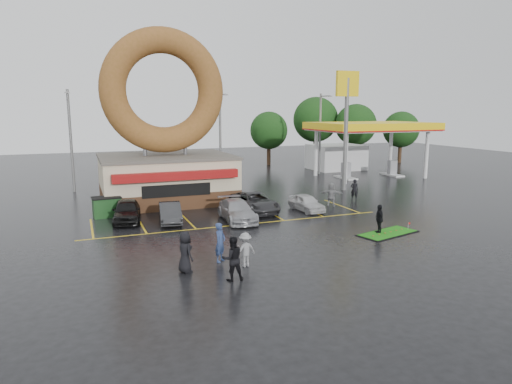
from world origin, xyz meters
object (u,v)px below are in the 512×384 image
object	(u,v)px
streetlight_right	(320,132)
car_grey	(255,202)
car_white	(306,203)
person_blue	(220,242)
shell_sign	(347,108)
car_black	(127,211)
streetlight_mid	(220,134)
putting_green	(388,233)
car_silver	(237,211)
dumpster	(107,207)
streetlight_left	(71,138)
person_cameraman	(379,219)
donut_shop	(165,145)
car_dgrey	(170,213)
gas_station	(355,141)

from	to	relation	value
streetlight_right	car_grey	bearing A→B (deg)	-132.19
car_white	person_blue	size ratio (longest dim) A/B	1.86
car_white	person_blue	bearing A→B (deg)	-140.50
shell_sign	car_black	size ratio (longest dim) A/B	2.47
streetlight_mid	putting_green	world-z (taller)	streetlight_mid
streetlight_right	car_silver	distance (m)	23.93
car_black	car_silver	distance (m)	7.25
streetlight_mid	dumpster	distance (m)	17.40
streetlight_left	person_cameraman	size ratio (longest dim) A/B	5.18
streetlight_mid	car_silver	distance (m)	17.34
donut_shop	car_white	bearing A→B (deg)	-40.67
donut_shop	car_grey	bearing A→B (deg)	-51.18
person_blue	putting_green	size ratio (longest dim) A/B	0.46
streetlight_mid	car_grey	size ratio (longest dim) A/B	1.78
streetlight_left	car_dgrey	size ratio (longest dim) A/B	2.32
shell_sign	dumpster	xyz separation A→B (m)	(-20.89, -3.09, -6.73)
car_black	car_grey	distance (m)	8.89
donut_shop	car_dgrey	size ratio (longest dim) A/B	3.48
streetlight_mid	shell_sign	bearing A→B (deg)	-44.73
streetlight_right	shell_sign	bearing A→B (deg)	-106.83
person_cameraman	dumpster	size ratio (longest dim) A/B	0.97
gas_station	car_black	bearing A→B (deg)	-152.37
car_dgrey	person_cameraman	bearing A→B (deg)	-25.78
car_grey	putting_green	distance (m)	9.93
gas_station	streetlight_left	size ratio (longest dim) A/B	1.52
streetlight_right	dumpster	distance (m)	27.52
streetlight_right	car_white	distance (m)	19.83
streetlight_left	streetlight_mid	distance (m)	14.04
putting_green	gas_station	bearing A→B (deg)	60.96
shell_sign	car_black	world-z (taller)	shell_sign
shell_sign	gas_station	bearing A→B (deg)	51.93
gas_station	streetlight_right	size ratio (longest dim) A/B	1.52
gas_station	putting_green	xyz separation A→B (m)	(-12.62, -22.73, -3.67)
person_cameraman	dumpster	distance (m)	18.10
donut_shop	streetlight_mid	bearing A→B (deg)	48.62
car_white	dumpster	distance (m)	14.04
donut_shop	person_cameraman	distance (m)	17.91
car_silver	car_grey	xyz separation A→B (m)	(2.05, 2.08, 0.03)
person_blue	dumpster	distance (m)	12.69
car_dgrey	car_silver	bearing A→B (deg)	-8.35
streetlight_left	car_black	bearing A→B (deg)	-76.01
gas_station	streetlight_right	bearing A→B (deg)	166.25
donut_shop	car_white	xyz separation A→B (m)	(8.72, -7.49, -3.86)
gas_station	streetlight_left	world-z (taller)	streetlight_left
donut_shop	dumpster	world-z (taller)	donut_shop
streetlight_mid	streetlight_right	size ratio (longest dim) A/B	1.00
car_white	streetlight_mid	bearing A→B (deg)	93.05
streetlight_left	streetlight_mid	size ratio (longest dim) A/B	1.00
donut_shop	gas_station	xyz separation A→B (m)	(23.00, 7.97, -0.77)
streetlight_left	person_cameraman	bearing A→B (deg)	-51.68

